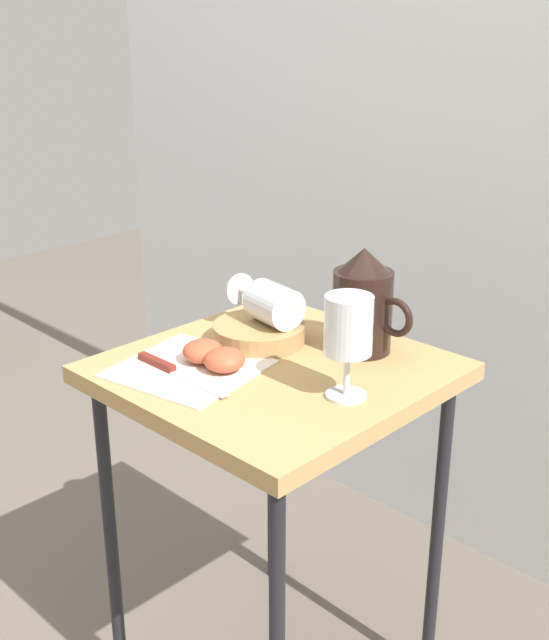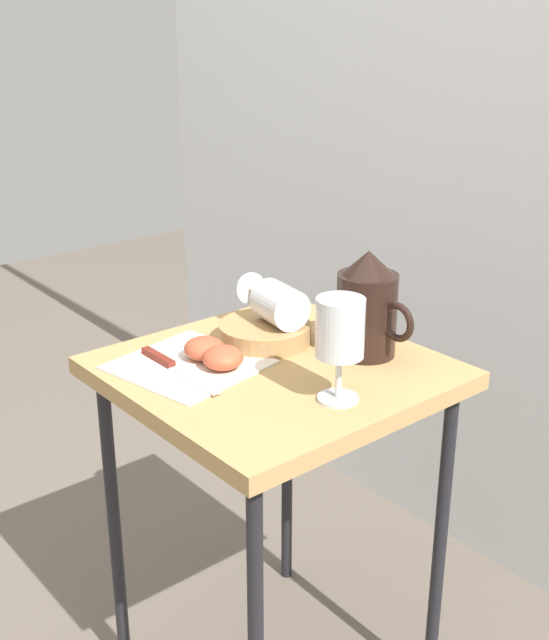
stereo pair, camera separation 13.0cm
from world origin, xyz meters
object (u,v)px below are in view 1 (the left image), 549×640
apple_half_right (224,360)px  knife (169,369)px  apple_half_left (203,351)px  basket_tray (259,333)px  pitcher (363,310)px  table (274,401)px  wine_glass_upright (348,331)px  wine_glass_tipped_near (272,304)px

apple_half_right → knife: apple_half_right is taller
apple_half_left → knife: (-0.01, -0.06, -0.01)m
basket_tray → pitcher: (0.15, 0.10, 0.06)m
table → wine_glass_upright: wine_glass_upright is taller
wine_glass_upright → wine_glass_tipped_near: 0.25m
apple_half_right → pitcher: bearing=66.2°
table → apple_half_right: apple_half_right is taller
wine_glass_tipped_near → apple_half_left: (-0.02, -0.15, -0.05)m
apple_half_right → basket_tray: bearing=111.6°
wine_glass_upright → knife: wine_glass_upright is taller
wine_glass_tipped_near → knife: (-0.03, -0.22, -0.06)m
table → basket_tray: (-0.09, 0.05, 0.09)m
pitcher → wine_glass_upright: 0.19m
wine_glass_tipped_near → apple_half_right: wine_glass_tipped_near is taller
table → apple_half_left: apple_half_left is taller
basket_tray → wine_glass_upright: size_ratio=1.01×
knife → table: bearing=55.7°
basket_tray → pitcher: 0.19m
pitcher → apple_half_left: (-0.15, -0.23, -0.05)m
apple_half_left → basket_tray: bearing=89.7°
table → apple_half_left: (-0.09, -0.08, 0.09)m
apple_half_right → knife: size_ratio=0.33×
knife → basket_tray: bearing=86.6°
table → apple_half_left: bearing=-137.6°
table → wine_glass_tipped_near: 0.17m
table → wine_glass_tipped_near: (-0.07, 0.07, 0.14)m
table → basket_tray: basket_tray is taller
basket_tray → wine_glass_upright: 0.27m
table → apple_half_right: size_ratio=9.71×
wine_glass_upright → wine_glass_tipped_near: wine_glass_upright is taller
wine_glass_upright → basket_tray: bearing=166.5°
basket_tray → wine_glass_tipped_near: bearing=52.3°
apple_half_left → table: bearing=42.4°
basket_tray → wine_glass_tipped_near: size_ratio=1.03×
pitcher → wine_glass_upright: pitcher is taller
wine_glass_upright → apple_half_left: bearing=-164.3°
wine_glass_upright → knife: 0.31m
wine_glass_tipped_near → apple_half_left: 0.16m
pitcher → knife: (-0.16, -0.30, -0.07)m
basket_tray → knife: bearing=-93.4°
wine_glass_tipped_near → apple_half_right: 0.16m
basket_tray → knife: size_ratio=0.78×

